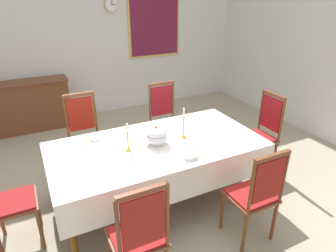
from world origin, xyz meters
TOP-DOWN VIEW (x-y plane):
  - ground at (0.00, 0.00)m, footprint 6.47×6.01m
  - back_wall at (0.00, 3.04)m, footprint 6.47×0.08m
  - dining_table at (0.00, -0.16)m, footprint 2.37×1.20m
  - tablecloth at (0.00, -0.16)m, footprint 2.39×1.22m
  - chair_south_a at (-0.62, -1.17)m, footprint 0.44×0.42m
  - chair_north_a at (-0.62, 0.84)m, footprint 0.44×0.42m
  - chair_south_b at (0.59, -1.16)m, footprint 0.44×0.42m
  - chair_north_b at (0.59, 0.84)m, footprint 0.44×0.42m
  - chair_head_west at (-1.60, -0.16)m, footprint 0.42×0.44m
  - chair_head_east at (1.59, -0.16)m, footprint 0.42×0.44m
  - soup_tureen at (-0.01, -0.16)m, footprint 0.27×0.27m
  - candlestick_west at (-0.34, -0.16)m, footprint 0.07×0.07m
  - candlestick_east at (0.34, -0.16)m, footprint 0.07×0.07m
  - bowl_near_left at (-0.60, 0.26)m, footprint 0.14×0.14m
  - bowl_near_right at (0.18, -0.59)m, footprint 0.17×0.17m
  - spoon_primary at (-0.70, 0.28)m, footprint 0.06×0.17m
  - spoon_secondary at (0.29, -0.56)m, footprint 0.06×0.17m
  - sideboard at (-1.25, 2.73)m, footprint 1.44×0.48m
  - mounted_clock at (0.51, 2.97)m, footprint 0.28×0.06m
  - framed_painting at (1.39, 2.98)m, footprint 1.14×0.05m

SIDE VIEW (x-z plane):
  - ground at x=0.00m, z-range -0.04..0.00m
  - sideboard at x=-1.25m, z-range 0.00..0.91m
  - chair_south_b at x=0.59m, z-range 0.03..1.10m
  - chair_south_a at x=-0.62m, z-range 0.02..1.13m
  - chair_head_east at x=1.59m, z-range 0.02..1.14m
  - chair_north_b at x=0.59m, z-range 0.02..1.14m
  - chair_north_a at x=-0.62m, z-range 0.02..1.15m
  - chair_head_west at x=-1.60m, z-range 0.00..1.24m
  - tablecloth at x=0.00m, z-range 0.50..0.87m
  - dining_table at x=0.00m, z-range 0.32..1.09m
  - spoon_primary at x=-0.70m, z-range 0.78..0.79m
  - spoon_secondary at x=0.29m, z-range 0.78..0.79m
  - bowl_near_left at x=-0.60m, z-range 0.78..0.81m
  - bowl_near_right at x=0.18m, z-range 0.78..0.82m
  - soup_tureen at x=-0.01m, z-range 0.77..0.99m
  - candlestick_west at x=-0.34m, z-range 0.74..1.06m
  - candlestick_east at x=0.34m, z-range 0.74..1.12m
  - back_wall at x=0.00m, z-range 0.00..3.20m
  - framed_painting at x=1.39m, z-range 1.06..2.39m
  - mounted_clock at x=0.51m, z-range 1.97..2.25m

